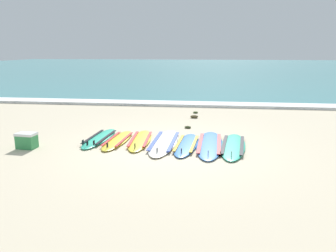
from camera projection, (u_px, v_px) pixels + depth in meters
ground_plane at (171, 148)px, 7.98m from camera, size 80.00×80.00×0.00m
sea at (204, 67)px, 42.60m from camera, size 80.00×60.00×0.10m
wave_foam_strip at (189, 104)px, 14.09m from camera, size 80.00×0.99×0.11m
surfboard_0 at (100, 138)px, 8.77m from camera, size 0.60×2.08×0.18m
surfboard_1 at (118, 140)px, 8.57m from camera, size 0.59×1.99×0.18m
surfboard_2 at (140, 140)px, 8.57m from camera, size 0.65×2.12×0.18m
surfboard_3 at (164, 142)px, 8.40m from camera, size 0.70×2.59×0.18m
surfboard_4 at (186, 144)px, 8.18m from camera, size 0.66×2.15×0.18m
surfboard_5 at (210, 144)px, 8.19m from camera, size 0.71×2.58×0.18m
surfboard_6 at (233, 146)px, 8.05m from camera, size 0.83×2.40×0.18m
cooler_box at (27, 140)px, 7.96m from camera, size 0.48×0.35×0.38m
seaweed_clump_near_shoreline at (188, 127)px, 10.01m from camera, size 0.20×0.16×0.07m
seaweed_clump_mid_sand at (194, 117)px, 11.50m from camera, size 0.27×0.22×0.10m
seaweed_clump_by_the_boards at (196, 112)px, 12.35m from camera, size 0.19×0.15×0.07m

